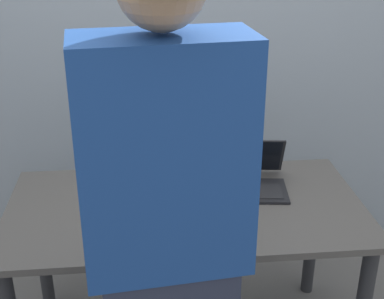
{
  "coord_description": "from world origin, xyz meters",
  "views": [
    {
      "loc": [
        -0.16,
        -1.88,
        1.84
      ],
      "look_at": [
        0.03,
        0.0,
        0.99
      ],
      "focal_mm": 49.49,
      "sensor_mm": 36.0,
      "label": 1
    }
  ],
  "objects_px": {
    "laptop": "(251,177)",
    "beer_bottle_brown": "(143,167)",
    "person_figure": "(168,257)",
    "beer_bottle_amber": "(148,161)"
  },
  "relations": [
    {
      "from": "person_figure",
      "to": "beer_bottle_amber",
      "type": "bearing_deg",
      "value": 92.73
    },
    {
      "from": "laptop",
      "to": "beer_bottle_amber",
      "type": "distance_m",
      "value": 0.46
    },
    {
      "from": "beer_bottle_amber",
      "to": "person_figure",
      "type": "height_order",
      "value": "person_figure"
    },
    {
      "from": "beer_bottle_amber",
      "to": "person_figure",
      "type": "relative_size",
      "value": 0.14
    },
    {
      "from": "laptop",
      "to": "beer_bottle_brown",
      "type": "xyz_separation_m",
      "value": [
        -0.47,
        0.0,
        0.07
      ]
    },
    {
      "from": "laptop",
      "to": "beer_bottle_amber",
      "type": "height_order",
      "value": "beer_bottle_amber"
    },
    {
      "from": "beer_bottle_amber",
      "to": "beer_bottle_brown",
      "type": "xyz_separation_m",
      "value": [
        -0.02,
        -0.09,
        0.01
      ]
    },
    {
      "from": "laptop",
      "to": "person_figure",
      "type": "distance_m",
      "value": 0.87
    },
    {
      "from": "beer_bottle_amber",
      "to": "beer_bottle_brown",
      "type": "relative_size",
      "value": 0.87
    },
    {
      "from": "beer_bottle_brown",
      "to": "person_figure",
      "type": "relative_size",
      "value": 0.16
    }
  ]
}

